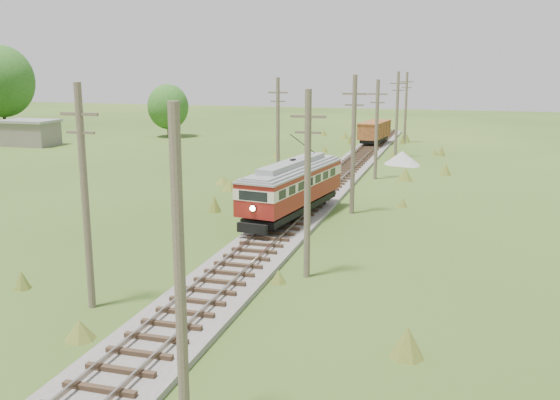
% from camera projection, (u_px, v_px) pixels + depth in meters
% --- Properties ---
extents(railbed_main, '(3.60, 96.00, 0.57)m').
position_uv_depth(railbed_main, '(315.00, 198.00, 44.79)').
color(railbed_main, '#605B54').
rests_on(railbed_main, ground).
extents(streetcar, '(4.17, 11.03, 4.99)m').
position_uv_depth(streetcar, '(293.00, 184.00, 38.55)').
color(streetcar, black).
rests_on(streetcar, ground).
extents(gondola, '(3.17, 7.43, 2.39)m').
position_uv_depth(gondola, '(374.00, 131.00, 74.13)').
color(gondola, black).
rests_on(gondola, ground).
extents(gravel_pile, '(3.58, 3.79, 1.30)m').
position_uv_depth(gravel_pile, '(403.00, 158.00, 60.99)').
color(gravel_pile, gray).
rests_on(gravel_pile, ground).
extents(utility_pole_r_1, '(0.30, 0.30, 8.80)m').
position_uv_depth(utility_pole_r_1, '(180.00, 276.00, 15.83)').
color(utility_pole_r_1, brown).
rests_on(utility_pole_r_1, ground).
extents(utility_pole_r_2, '(1.60, 0.30, 8.60)m').
position_uv_depth(utility_pole_r_2, '(308.00, 183.00, 27.98)').
color(utility_pole_r_2, brown).
rests_on(utility_pole_r_2, ground).
extents(utility_pole_r_3, '(1.60, 0.30, 9.00)m').
position_uv_depth(utility_pole_r_3, '(353.00, 144.00, 40.16)').
color(utility_pole_r_3, brown).
rests_on(utility_pole_r_3, ground).
extents(utility_pole_r_4, '(1.60, 0.30, 8.40)m').
position_uv_depth(utility_pole_r_4, '(377.00, 129.00, 52.48)').
color(utility_pole_r_4, brown).
rests_on(utility_pole_r_4, ground).
extents(utility_pole_r_5, '(1.60, 0.30, 8.90)m').
position_uv_depth(utility_pole_r_5, '(397.00, 114.00, 64.53)').
color(utility_pole_r_5, brown).
rests_on(utility_pole_r_5, ground).
extents(utility_pole_r_6, '(1.60, 0.30, 8.70)m').
position_uv_depth(utility_pole_r_6, '(406.00, 107.00, 76.80)').
color(utility_pole_r_6, brown).
rests_on(utility_pole_r_6, ground).
extents(utility_pole_l_a, '(1.60, 0.30, 9.00)m').
position_uv_depth(utility_pole_l_a, '(85.00, 196.00, 24.33)').
color(utility_pole_l_a, brown).
rests_on(utility_pole_l_a, ground).
extents(utility_pole_l_b, '(1.60, 0.30, 8.60)m').
position_uv_depth(utility_pole_l_b, '(278.00, 130.00, 50.74)').
color(utility_pole_l_b, brown).
rests_on(utility_pole_l_b, ground).
extents(tree_left_5, '(9.66, 9.66, 12.44)m').
position_uv_depth(tree_left_5, '(1.00, 81.00, 92.24)').
color(tree_left_5, '#38281C').
rests_on(tree_left_5, ground).
extents(tree_mid_a, '(5.46, 5.46, 7.03)m').
position_uv_depth(tree_mid_a, '(168.00, 107.00, 83.46)').
color(tree_mid_a, '#38281C').
rests_on(tree_mid_a, ground).
extents(shed, '(6.40, 4.40, 3.10)m').
position_uv_depth(shed, '(30.00, 132.00, 75.02)').
color(shed, slate).
rests_on(shed, ground).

